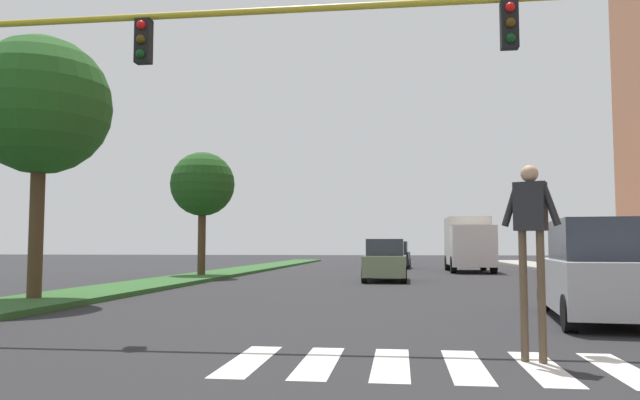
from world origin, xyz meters
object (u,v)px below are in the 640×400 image
Objects in this scene: tree_far at (202,185)px; sedan_distant at (396,256)px; truck_box_delivery at (468,243)px; sedan_far_horizon at (395,255)px; sedan_midblock at (386,262)px; traffic_light_gantry at (151,76)px; suv_crossing at (601,273)px; tree_mid at (40,106)px; pedestrian_performer at (531,230)px.

tree_far is 1.28× the size of sedan_distant.
tree_far is 0.91× the size of truck_box_delivery.
tree_far is at bearing -110.79° from sedan_far_horizon.
sedan_distant is (0.33, 14.90, 0.01)m from sedan_midblock.
tree_far is at bearing 105.26° from traffic_light_gantry.
tree_far is at bearing 130.98° from suv_crossing.
traffic_light_gantry is at bearing -103.33° from sedan_midblock.
pedestrian_performer is (10.87, -6.59, -3.41)m from tree_mid.
sedan_far_horizon is (-4.28, 37.87, -0.17)m from suv_crossing.
truck_box_delivery is at bearing 90.05° from suv_crossing.
pedestrian_performer is (10.75, -19.51, -2.63)m from tree_far.
pedestrian_performer reaches higher than sedan_far_horizon.
tree_far is at bearing 169.51° from sedan_midblock.
tree_mid is at bearing -108.79° from sedan_distant.
sedan_midblock is (3.74, 15.80, -3.66)m from traffic_light_gantry.
pedestrian_performer is 0.52× the size of suv_crossing.
suv_crossing is (8.24, 2.42, -3.53)m from traffic_light_gantry.
sedan_distant is at bearing -89.39° from sedan_far_horizon.
tree_far is 24.77m from sedan_far_horizon.
sedan_distant is 6.48m from truck_box_delivery.
sedan_far_horizon is (-2.04, 42.44, -0.90)m from pedestrian_performer.
tree_far is 9.30m from sedan_midblock.
sedan_distant is at bearing 130.23° from truck_box_delivery.
suv_crossing is at bearing -71.40° from sedan_midblock.
traffic_light_gantry is 2.43× the size of suv_crossing.
tree_mid reaches higher than pedestrian_performer.
tree_mid is 28.06m from sedan_distant.
sedan_far_horizon is at bearing 106.35° from truck_box_delivery.
sedan_far_horizon is (3.97, 40.29, -3.70)m from traffic_light_gantry.
traffic_light_gantry is at bearing -95.62° from sedan_far_horizon.
tree_far is 22.43m from pedestrian_performer.
sedan_midblock reaches higher than sedan_far_horizon.
pedestrian_performer is 0.56× the size of sedan_distant.
pedestrian_performer is 0.58× the size of sedan_midblock.
tree_mid is 1.41× the size of suv_crossing.
tree_far is at bearing 89.44° from tree_mid.
tree_far is 15.68m from truck_box_delivery.
suv_crossing is 28.58m from sedan_distant.
traffic_light_gantry is 40.65m from sedan_far_horizon.
tree_mid is 37.17m from sedan_far_horizon.
tree_far is 0.49× the size of traffic_light_gantry.
traffic_light_gantry reaches higher than suv_crossing.
traffic_light_gantry is 9.29m from suv_crossing.
tree_mid is at bearing -127.16° from sedan_midblock.
traffic_light_gantry is 2.68× the size of sedan_far_horizon.
sedan_distant is (4.07, 30.70, -3.65)m from traffic_light_gantry.
sedan_far_horizon is at bearing 90.61° from sedan_distant.
tree_far is (0.13, 12.92, -0.78)m from tree_mid.
traffic_light_gantry reaches higher than sedan_midblock.
traffic_light_gantry is (4.86, -4.44, -0.61)m from tree_mid.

